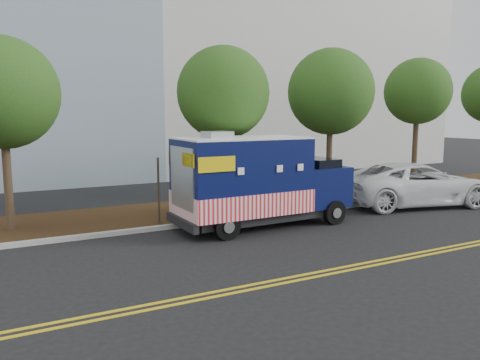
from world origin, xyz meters
TOP-DOWN VIEW (x-y plane):
  - ground at (0.00, 0.00)m, footprint 120.00×120.00m
  - curb at (0.00, 1.40)m, footprint 120.00×0.18m
  - mulch_strip at (0.00, 3.50)m, footprint 120.00×4.00m
  - centerline_near at (0.00, -4.45)m, footprint 120.00×0.10m
  - centerline_far at (0.00, -4.70)m, footprint 120.00×0.10m
  - tree_a at (-6.23, 3.10)m, footprint 3.49×3.49m
  - tree_b at (1.25, 2.86)m, footprint 3.50×3.50m
  - tree_c at (6.63, 3.21)m, footprint 3.75×3.75m
  - tree_d at (12.18, 3.41)m, footprint 3.24×3.24m
  - sign_post at (-1.72, 1.74)m, footprint 0.06×0.06m
  - food_truck at (1.27, 0.35)m, footprint 6.32×2.53m
  - white_car at (9.16, 0.56)m, footprint 7.01×4.41m

SIDE VIEW (x-z plane):
  - ground at x=0.00m, z-range 0.00..0.00m
  - centerline_near at x=0.00m, z-range 0.00..0.01m
  - centerline_far at x=0.00m, z-range 0.00..0.01m
  - curb at x=0.00m, z-range 0.00..0.15m
  - mulch_strip at x=0.00m, z-range 0.00..0.15m
  - white_car at x=9.16m, z-range 0.00..1.80m
  - sign_post at x=-1.72m, z-range 0.00..2.40m
  - food_truck at x=1.27m, z-range -0.16..3.14m
  - tree_a at x=-6.23m, z-range 1.36..7.60m
  - tree_b at x=1.25m, z-range 1.43..7.81m
  - tree_c at x=6.63m, z-range 1.45..8.12m
  - tree_d at x=12.18m, z-range 1.64..8.22m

